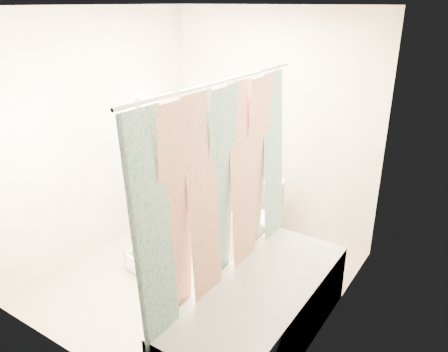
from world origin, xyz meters
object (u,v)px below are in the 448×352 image
Objects in this scene: toilet at (255,219)px; plumber at (191,170)px; bathtub at (260,312)px; cleaning_caddy at (144,263)px.

toilet is 0.45× the size of plumber.
plumber reaches higher than bathtub.
toilet is 0.84m from plumber.
bathtub is 1.79m from plumber.
cleaning_caddy is (-1.39, 0.22, -0.18)m from bathtub.
bathtub reaches higher than cleaning_caddy.
toilet is at bearing 121.09° from bathtub.
bathtub is at bearing -67.41° from toilet.
bathtub is 2.44× the size of toilet.
plumber is at bearing 101.36° from cleaning_caddy.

